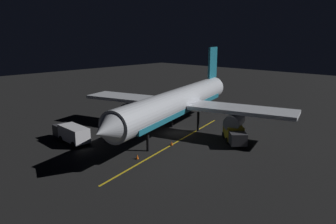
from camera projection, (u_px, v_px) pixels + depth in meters
ground_plane at (177, 134)px, 46.58m from camera, size 180.00×180.00×0.20m
apron_guide_stripe at (173, 144)px, 41.88m from camera, size 6.30×27.53×0.01m
airliner at (179, 102)px, 46.05m from camera, size 32.02×36.10×11.83m
baggage_truck at (72, 134)px, 42.19m from camera, size 6.65×2.52×2.33m
catering_truck at (234, 134)px, 42.20m from camera, size 5.26×5.31×2.24m
ground_crew_worker at (104, 136)px, 42.32m from camera, size 0.40×0.40×1.74m
traffic_cone_near_left at (125, 134)px, 45.37m from camera, size 0.50×0.50×0.55m
traffic_cone_near_right at (172, 143)px, 41.34m from camera, size 0.50×0.50×0.55m
traffic_cone_under_wing at (137, 157)px, 36.72m from camera, size 0.50×0.50×0.55m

